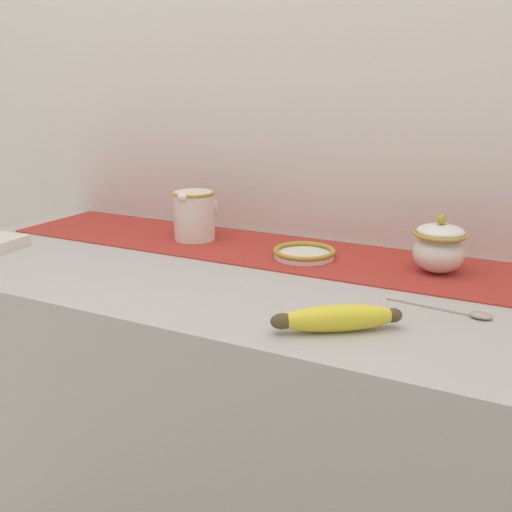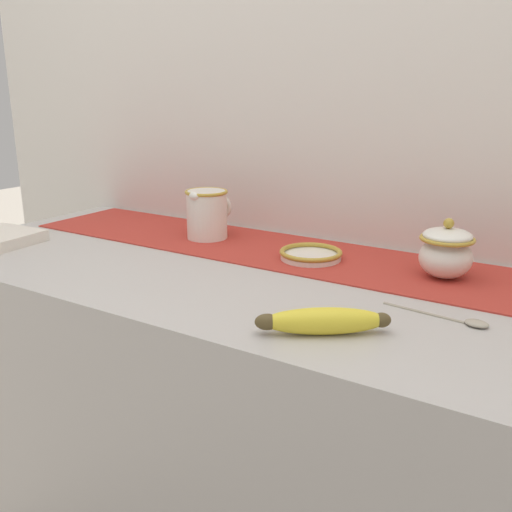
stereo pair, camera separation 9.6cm
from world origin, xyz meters
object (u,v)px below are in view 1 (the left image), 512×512
at_px(cream_pitcher, 195,214).
at_px(banana, 337,318).
at_px(sugar_bowl, 439,247).
at_px(spoon, 472,314).
at_px(small_dish, 304,253).

xyz_separation_m(cream_pitcher, banana, (0.48, -0.36, -0.05)).
relative_size(sugar_bowl, spoon, 0.67).
bearing_deg(sugar_bowl, spoon, -65.99).
relative_size(small_dish, banana, 0.74).
xyz_separation_m(cream_pitcher, small_dish, (0.30, -0.03, -0.05)).
height_order(banana, spoon, banana).
distance_m(small_dish, spoon, 0.41).
height_order(cream_pitcher, spoon, cream_pitcher).
height_order(small_dish, banana, banana).
xyz_separation_m(small_dish, banana, (0.19, -0.33, 0.01)).
bearing_deg(spoon, sugar_bowl, 120.35).
distance_m(sugar_bowl, banana, 0.37).
xyz_separation_m(small_dish, spoon, (0.36, -0.18, -0.01)).
bearing_deg(banana, cream_pitcher, 143.50).
height_order(cream_pitcher, small_dish, cream_pitcher).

